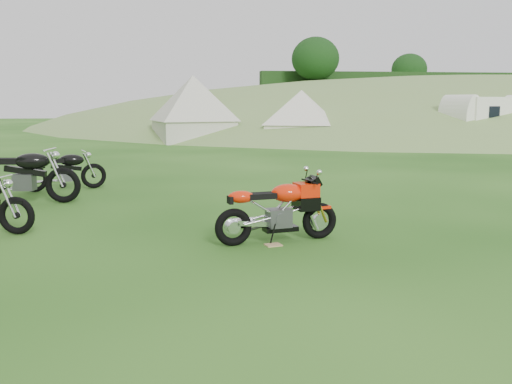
{
  "coord_description": "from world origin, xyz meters",
  "views": [
    {
      "loc": [
        -1.23,
        -6.15,
        1.98
      ],
      "look_at": [
        -0.26,
        0.4,
        0.92
      ],
      "focal_mm": 40.0,
      "sensor_mm": 36.0,
      "label": 1
    }
  ],
  "objects": [
    {
      "name": "tent_right",
      "position": [
        8.43,
        22.13,
        1.11
      ],
      "size": [
        3.18,
        3.18,
        2.21
      ],
      "primitive_type": null,
      "rotation": [
        0.0,
        0.0,
        0.29
      ],
      "color": "white",
      "rests_on": "ground"
    },
    {
      "name": "ground",
      "position": [
        0.0,
        0.0,
        0.0
      ],
      "size": [
        120.0,
        120.0,
        0.0
      ],
      "primitive_type": "plane",
      "color": "#17460F",
      "rests_on": "ground"
    },
    {
      "name": "tent_mid",
      "position": [
        4.78,
        19.93,
        1.26
      ],
      "size": [
        3.79,
        3.79,
        2.52
      ],
      "primitive_type": null,
      "rotation": [
        0.0,
        0.0,
        -0.39
      ],
      "color": "silver",
      "rests_on": "ground"
    },
    {
      "name": "sport_motorcycle",
      "position": [
        0.22,
        1.57,
        0.52
      ],
      "size": [
        1.79,
        0.75,
        1.04
      ],
      "primitive_type": null,
      "rotation": [
        0.0,
        0.0,
        0.19
      ],
      "color": "red",
      "rests_on": "ground"
    },
    {
      "name": "vintage_moto_c",
      "position": [
        -4.1,
        5.35,
        0.57
      ],
      "size": [
        2.22,
        0.85,
        1.14
      ],
      "primitive_type": null,
      "rotation": [
        0.0,
        0.0,
        -0.16
      ],
      "color": "black",
      "rests_on": "ground"
    },
    {
      "name": "plywood_board",
      "position": [
        0.13,
        1.38,
        0.01
      ],
      "size": [
        0.25,
        0.22,
        0.02
      ],
      "primitive_type": "cube",
      "rotation": [
        0.0,
        0.0,
        0.25
      ],
      "color": "tan",
      "rests_on": "ground"
    },
    {
      "name": "caravan",
      "position": [
        13.14,
        17.97,
        1.09
      ],
      "size": [
        5.03,
        3.22,
        2.17
      ],
      "primitive_type": null,
      "rotation": [
        0.0,
        0.0,
        0.27
      ],
      "color": "white",
      "rests_on": "ground"
    },
    {
      "name": "tent_left",
      "position": [
        -0.15,
        21.5,
        1.47
      ],
      "size": [
        4.03,
        4.03,
        2.94
      ],
      "primitive_type": null,
      "rotation": [
        0.0,
        0.0,
        0.21
      ],
      "color": "beige",
      "rests_on": "ground"
    },
    {
      "name": "hedgerow",
      "position": [
        24.0,
        40.0,
        0.0
      ],
      "size": [
        36.0,
        1.2,
        8.6
      ],
      "primitive_type": null,
      "color": "#1A3411",
      "rests_on": "ground"
    },
    {
      "name": "vintage_moto_d",
      "position": [
        -3.6,
        6.87,
        0.47
      ],
      "size": [
        1.81,
        0.95,
        0.93
      ],
      "primitive_type": null,
      "rotation": [
        0.0,
        0.0,
        0.32
      ],
      "color": "black",
      "rests_on": "ground"
    },
    {
      "name": "hillside",
      "position": [
        24.0,
        40.0,
        0.0
      ],
      "size": [
        80.0,
        64.0,
        8.0
      ],
      "primitive_type": "ellipsoid",
      "color": "#779A4E",
      "rests_on": "ground"
    }
  ]
}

